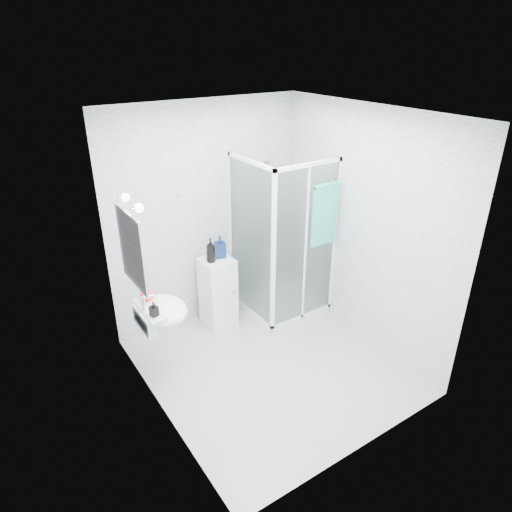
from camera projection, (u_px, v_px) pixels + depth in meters
room at (272, 256)px, 4.30m from camera, size 2.40×2.60×2.60m
shower_enclosure at (279, 283)px, 5.57m from camera, size 0.90×0.95×2.00m
wall_basin at (160, 311)px, 4.36m from camera, size 0.46×0.56×0.35m
mirror at (131, 250)px, 3.96m from camera, size 0.02×0.60×0.70m
vanity_lights at (131, 203)px, 3.80m from camera, size 0.10×0.40×0.08m
wall_hooks at (187, 194)px, 4.97m from camera, size 0.23×0.06×0.03m
storage_cabinet at (218, 292)px, 5.43m from camera, size 0.36×0.38×0.86m
hand_towel at (325, 213)px, 5.00m from camera, size 0.33×0.05×0.71m
shampoo_bottle_a at (211, 250)px, 5.13m from camera, size 0.14×0.14×0.28m
shampoo_bottle_b at (220, 247)px, 5.25m from camera, size 0.15×0.15×0.27m
soap_dispenser_orange at (146, 294)px, 4.37m from camera, size 0.16×0.16×0.17m
soap_dispenser_black at (154, 309)px, 4.14m from camera, size 0.08×0.08×0.15m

